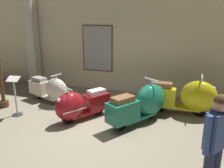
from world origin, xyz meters
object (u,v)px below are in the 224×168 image
visitor_0 (216,139)px  info_stanchion (16,99)px  scooter_0 (51,89)px  scooter_3 (187,97)px  scooter_2 (142,104)px  scooter_1 (79,105)px

visitor_0 → info_stanchion: (-4.82, 1.50, -0.48)m
scooter_0 → scooter_3: 4.01m
scooter_2 → info_stanchion: same height
info_stanchion → scooter_3: bearing=19.3°
scooter_0 → scooter_3: bearing=24.3°
visitor_0 → info_stanchion: size_ratio=1.49×
scooter_2 → visitor_0: visitor_0 is taller
scooter_0 → scooter_1: (1.38, -0.89, -0.00)m
scooter_0 → visitor_0: visitor_0 is taller
visitor_0 → scooter_1: bearing=5.2°
scooter_1 → info_stanchion: (-1.76, -0.23, 0.02)m
scooter_1 → info_stanchion: info_stanchion is taller
visitor_0 → info_stanchion: visitor_0 is taller
scooter_1 → visitor_0: visitor_0 is taller
scooter_0 → info_stanchion: bearing=-90.3°
scooter_0 → scooter_1: 1.64m
info_stanchion → scooter_1: bearing=7.5°
scooter_0 → scooter_2: size_ratio=0.91×
visitor_0 → info_stanchion: 5.07m
scooter_3 → info_stanchion: size_ratio=1.69×
scooter_3 → scooter_1: bearing=-154.0°
scooter_3 → scooter_2: bearing=-141.0°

